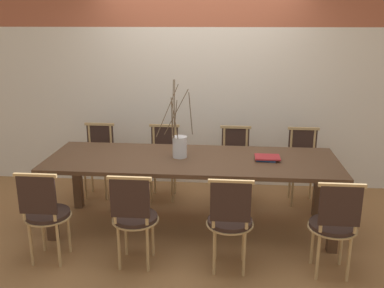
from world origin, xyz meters
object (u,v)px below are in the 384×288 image
(vase_centerpiece, at_px, (180,145))
(chair_near_center, at_px, (230,219))
(chair_far_center, at_px, (235,160))
(dining_table, at_px, (192,166))
(book_stack, at_px, (267,158))

(vase_centerpiece, bearing_deg, chair_near_center, -57.39)
(chair_near_center, distance_m, chair_far_center, 1.56)
(chair_near_center, distance_m, vase_centerpiece, 1.04)
(dining_table, height_order, book_stack, book_stack)
(dining_table, relative_size, chair_far_center, 3.29)
(dining_table, distance_m, chair_near_center, 0.89)
(chair_near_center, xyz_separation_m, book_stack, (0.35, 0.80, 0.29))
(chair_far_center, bearing_deg, chair_near_center, 88.03)
(chair_near_center, bearing_deg, vase_centerpiece, 122.61)
(dining_table, bearing_deg, chair_far_center, 60.29)
(dining_table, height_order, chair_far_center, chair_far_center)
(dining_table, relative_size, book_stack, 11.78)
(dining_table, relative_size, chair_near_center, 3.29)
(dining_table, xyz_separation_m, chair_near_center, (0.39, -0.78, -0.18))
(dining_table, distance_m, book_stack, 0.75)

